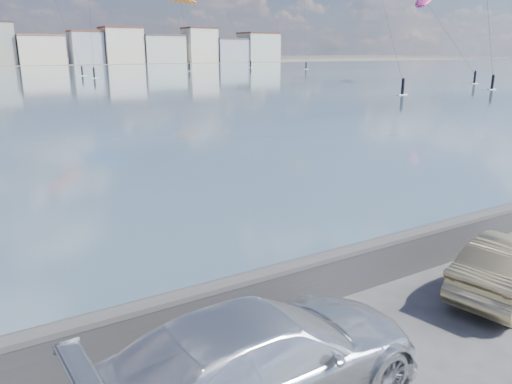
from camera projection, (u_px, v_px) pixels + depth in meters
The scene contains 4 objects.
seawall at pixel (247, 296), 9.57m from camera, with size 400.00×0.36×1.08m.
car_silver at pixel (262, 358), 7.32m from camera, with size 2.19×5.38×1.56m, color silver.
kitesurfer_2 at pixel (181, 2), 124.85m from camera, with size 8.45×10.98×18.17m.
kitesurfer_13 at pixel (425, 0), 78.97m from camera, with size 9.98×12.82×15.19m.
Camera 1 is at (-4.38, -4.76, 5.15)m, focal length 35.00 mm.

